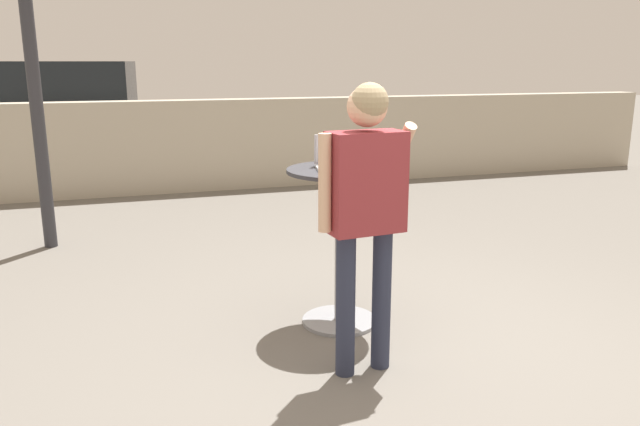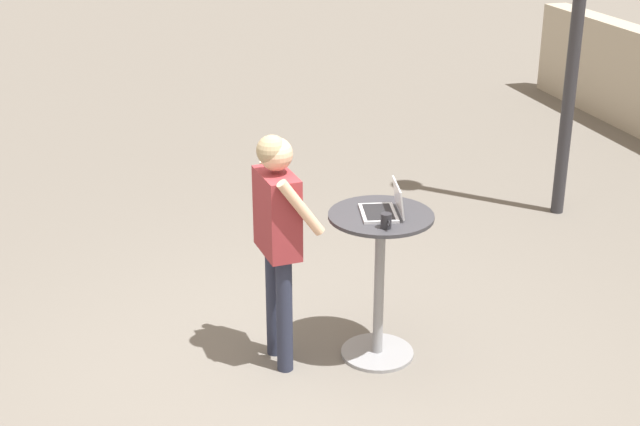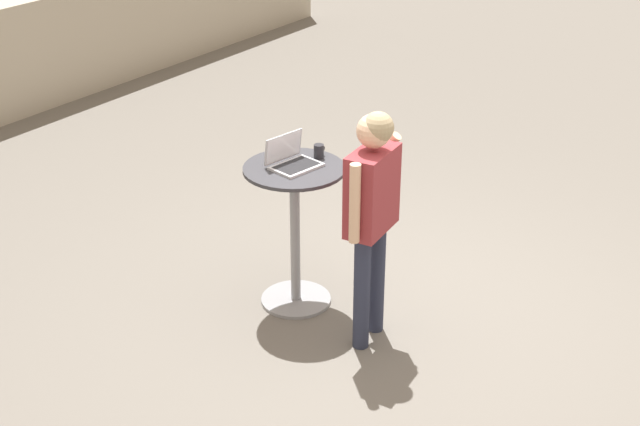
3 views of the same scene
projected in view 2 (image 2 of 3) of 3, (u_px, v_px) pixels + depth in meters
The scene contains 5 objects.
ground_plane at pixel (300, 382), 5.99m from camera, with size 50.00×50.00×0.00m, color slate.
cafe_table at pixel (380, 269), 6.06m from camera, with size 0.71×0.71×1.07m.
laptop at pixel (385, 208), 5.89m from camera, with size 0.37×0.32×0.21m.
coffee_mug at pixel (386, 221), 5.67m from camera, with size 0.11×0.07×0.10m.
standing_person at pixel (277, 223), 5.84m from camera, with size 0.56×0.39×1.65m.
Camera 2 is at (4.96, -1.22, 3.32)m, focal length 50.00 mm.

